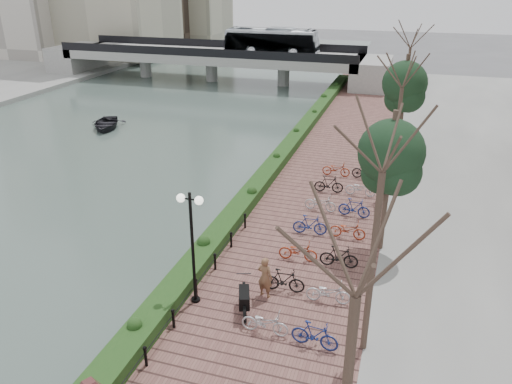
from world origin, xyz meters
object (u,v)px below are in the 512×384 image
at_px(boat, 106,124).
at_px(lamppost, 191,224).
at_px(pedestrian, 265,277).
at_px(motorcycle, 244,297).

bearing_deg(boat, lamppost, -71.67).
height_order(lamppost, pedestrian, lamppost).
bearing_deg(motorcycle, lamppost, 162.12).
relative_size(pedestrian, boat, 0.42).
bearing_deg(boat, pedestrian, -66.31).
xyz_separation_m(lamppost, boat, (-17.43, 20.71, -3.39)).
distance_m(lamppost, pedestrian, 3.66).
distance_m(motorcycle, pedestrian, 1.21).
xyz_separation_m(motorcycle, boat, (-19.40, 20.65, -0.62)).
bearing_deg(lamppost, pedestrian, 24.34).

